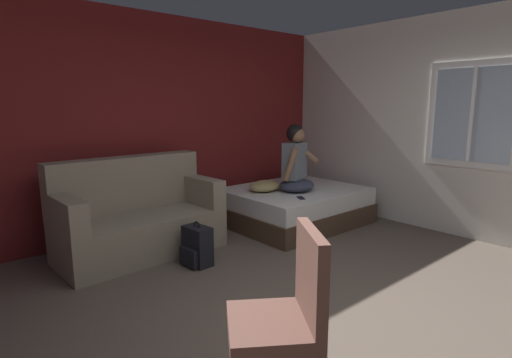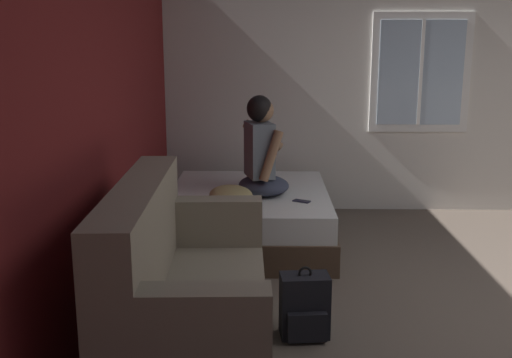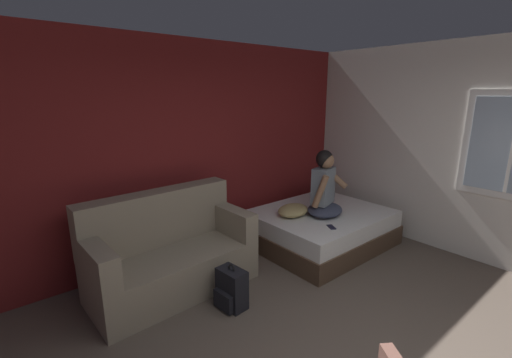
% 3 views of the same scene
% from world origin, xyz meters
% --- Properties ---
extents(wall_back_accent, '(10.72, 0.16, 2.70)m').
position_xyz_m(wall_back_accent, '(0.00, 3.18, 1.35)').
color(wall_back_accent, maroon).
rests_on(wall_back_accent, ground).
extents(bed, '(1.78, 1.47, 0.48)m').
position_xyz_m(bed, '(1.73, 2.17, 0.24)').
color(bed, '#4C3828').
rests_on(bed, ground).
extents(couch, '(1.73, 0.88, 1.04)m').
position_xyz_m(couch, '(-0.38, 2.49, 0.39)').
color(couch, gray).
rests_on(couch, ground).
extents(person_seated, '(0.62, 0.57, 0.88)m').
position_xyz_m(person_seated, '(1.62, 2.05, 0.84)').
color(person_seated, '#383D51').
rests_on(person_seated, bed).
extents(backpack, '(0.26, 0.32, 0.46)m').
position_xyz_m(backpack, '(-0.09, 1.76, 0.19)').
color(backpack, black).
rests_on(backpack, ground).
extents(throw_pillow, '(0.55, 0.46, 0.14)m').
position_xyz_m(throw_pillow, '(1.31, 2.30, 0.55)').
color(throw_pillow, tan).
rests_on(throw_pillow, bed).
extents(cell_phone, '(0.13, 0.16, 0.01)m').
position_xyz_m(cell_phone, '(1.37, 1.71, 0.48)').
color(cell_phone, black).
rests_on(cell_phone, bed).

